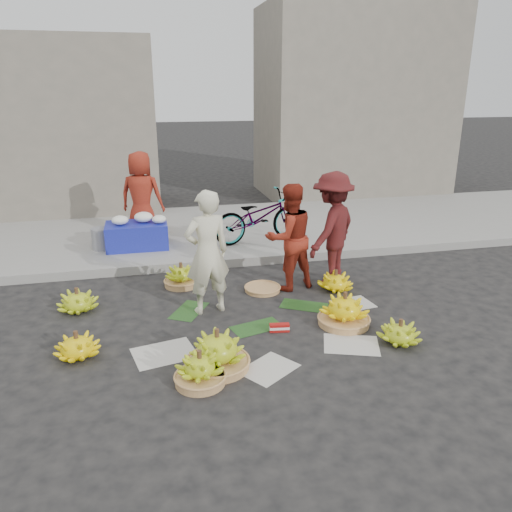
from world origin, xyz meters
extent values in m
plane|color=black|center=(0.00, 0.00, 0.00)|extent=(80.00, 80.00, 0.00)
cube|color=gray|center=(0.00, 2.20, 0.07)|extent=(40.00, 0.25, 0.15)
cube|color=gray|center=(0.00, 4.30, 0.06)|extent=(40.00, 4.00, 0.12)
cube|color=gray|center=(-4.00, 7.20, 2.00)|extent=(6.00, 3.00, 4.00)
cube|color=gray|center=(4.50, 7.70, 2.50)|extent=(5.00, 3.00, 5.00)
cylinder|color=#482D1C|center=(-2.26, -0.46, 0.27)|extent=(0.05, 0.05, 0.12)
cylinder|color=#AD7A48|center=(-0.97, -1.31, 0.04)|extent=(0.53, 0.53, 0.09)
cylinder|color=#482D1C|center=(-0.97, -1.31, 0.32)|extent=(0.05, 0.05, 0.12)
cylinder|color=#AD7A48|center=(-0.74, -1.05, 0.04)|extent=(0.69, 0.69, 0.09)
cylinder|color=#482D1C|center=(-0.74, -1.05, 0.41)|extent=(0.05, 0.05, 0.12)
cylinder|color=#482D1C|center=(1.48, -0.99, 0.26)|extent=(0.05, 0.05, 0.12)
cylinder|color=#AD7A48|center=(1.02, -0.37, 0.04)|extent=(0.66, 0.66, 0.09)
cylinder|color=#482D1C|center=(1.02, -0.37, 0.39)|extent=(0.05, 0.05, 0.12)
cylinder|color=#482D1C|center=(1.35, 0.75, 0.27)|extent=(0.05, 0.05, 0.12)
cylinder|color=#482D1C|center=(-2.39, 0.86, 0.28)|extent=(0.05, 0.05, 0.12)
cylinder|color=#AD7A48|center=(-0.92, 1.45, 0.04)|extent=(0.52, 0.52, 0.09)
cylinder|color=#482D1C|center=(-0.92, 1.45, 0.32)|extent=(0.05, 0.05, 0.12)
cylinder|color=#AD7A48|center=(0.26, 0.96, 0.03)|extent=(0.58, 0.58, 0.06)
cube|color=#A91412|center=(0.15, -0.38, 0.06)|extent=(0.26, 0.11, 0.10)
imported|color=beige|center=(-0.63, 0.44, 0.85)|extent=(0.69, 0.53, 1.70)
imported|color=maroon|center=(0.68, 1.01, 0.81)|extent=(0.92, 0.79, 1.62)
imported|color=maroon|center=(1.38, 1.07, 0.88)|extent=(1.27, 1.25, 1.75)
cube|color=#171C97|center=(-1.56, 3.22, 0.35)|extent=(1.10, 0.69, 0.46)
ellipsoid|color=white|center=(-1.84, 3.18, 0.66)|extent=(0.29, 0.29, 0.16)
ellipsoid|color=white|center=(-1.42, 3.27, 0.67)|extent=(0.33, 0.33, 0.18)
ellipsoid|color=white|center=(-1.15, 3.13, 0.65)|extent=(0.26, 0.26, 0.14)
cylinder|color=slate|center=(-2.20, 3.28, 0.32)|extent=(0.34, 0.34, 0.39)
imported|color=maroon|center=(-1.43, 3.77, 0.97)|extent=(0.96, 0.79, 1.69)
imported|color=gray|center=(0.72, 3.11, 0.61)|extent=(1.05, 1.94, 0.97)
camera|label=1|loc=(-1.42, -5.83, 2.94)|focal=35.00mm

